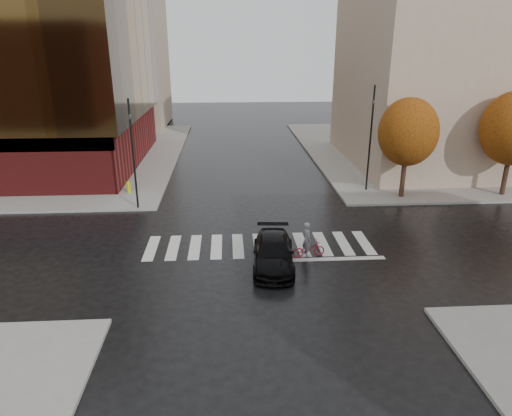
{
  "coord_description": "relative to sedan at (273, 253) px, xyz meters",
  "views": [
    {
      "loc": [
        -1.51,
        -20.88,
        9.88
      ],
      "look_at": [
        -0.16,
        0.66,
        2.0
      ],
      "focal_mm": 32.0,
      "sensor_mm": 36.0,
      "label": 1
    }
  ],
  "objects": [
    {
      "name": "tree_ne_a",
      "position": [
        9.5,
        9.2,
        3.79
      ],
      "size": [
        3.8,
        3.8,
        6.5
      ],
      "color": "#2E2114",
      "rests_on": "sidewalk_ne"
    },
    {
      "name": "traffic_light_nw",
      "position": [
        -7.69,
        8.1,
        3.23
      ],
      "size": [
        0.19,
        0.16,
        6.68
      ],
      "rotation": [
        0.0,
        0.0,
        -1.72
      ],
      "color": "black",
      "rests_on": "sidewalk_nw"
    },
    {
      "name": "crosswalk",
      "position": [
        -0.5,
        2.3,
        -0.66
      ],
      "size": [
        12.0,
        3.0,
        0.01
      ],
      "primitive_type": "cube",
      "color": "silver",
      "rests_on": "ground"
    },
    {
      "name": "building_nw_far",
      "position": [
        -16.5,
        38.8,
        9.48
      ],
      "size": [
        14.0,
        12.0,
        20.0
      ],
      "primitive_type": "cube",
      "color": "tan",
      "rests_on": "sidewalk_nw"
    },
    {
      "name": "manhole",
      "position": [
        0.54,
        -0.2,
        -0.66
      ],
      "size": [
        0.58,
        0.58,
        0.01
      ],
      "primitive_type": "cylinder",
      "rotation": [
        0.0,
        0.0,
        -0.09
      ],
      "color": "#50311C",
      "rests_on": "ground"
    },
    {
      "name": "ground",
      "position": [
        -0.5,
        1.8,
        -0.67
      ],
      "size": [
        120.0,
        120.0,
        0.0
      ],
      "primitive_type": "plane",
      "color": "black",
      "rests_on": "ground"
    },
    {
      "name": "cyclist",
      "position": [
        1.77,
        0.8,
        -0.05
      ],
      "size": [
        1.66,
        0.81,
        1.81
      ],
      "rotation": [
        0.0,
        0.0,
        1.73
      ],
      "color": "maroon",
      "rests_on": "ground"
    },
    {
      "name": "sidewalk_nw",
      "position": [
        -21.5,
        22.8,
        -0.59
      ],
      "size": [
        30.0,
        30.0,
        0.15
      ],
      "primitive_type": "cube",
      "color": "gray",
      "rests_on": "ground"
    },
    {
      "name": "sidewalk_ne",
      "position": [
        20.5,
        22.8,
        -0.59
      ],
      "size": [
        30.0,
        30.0,
        0.15
      ],
      "primitive_type": "cube",
      "color": "gray",
      "rests_on": "ground"
    },
    {
      "name": "sedan",
      "position": [
        0.0,
        0.0,
        0.0
      ],
      "size": [
        2.23,
        4.73,
        1.33
      ],
      "primitive_type": "imported",
      "rotation": [
        0.0,
        0.0,
        -0.08
      ],
      "color": "black",
      "rests_on": "ground"
    },
    {
      "name": "fire_hydrant",
      "position": [
        -8.85,
        11.18,
        -0.07
      ],
      "size": [
        0.29,
        0.29,
        0.81
      ],
      "color": "#B8BC0B",
      "rests_on": "sidewalk_nw"
    },
    {
      "name": "traffic_light_ne",
      "position": [
        7.59,
        10.8,
        3.51
      ],
      "size": [
        0.15,
        0.18,
        7.11
      ],
      "rotation": [
        0.0,
        0.0,
        3.15
      ],
      "color": "black",
      "rests_on": "sidewalk_ne"
    },
    {
      "name": "building_ne_tan",
      "position": [
        16.5,
        18.8,
        8.48
      ],
      "size": [
        16.0,
        16.0,
        18.0
      ],
      "primitive_type": "cube",
      "color": "tan",
      "rests_on": "sidewalk_ne"
    }
  ]
}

